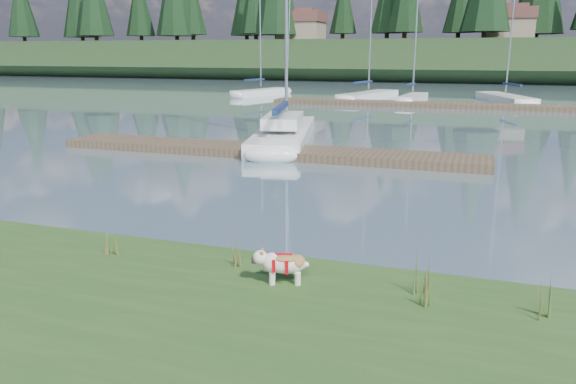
% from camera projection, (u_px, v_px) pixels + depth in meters
% --- Properties ---
extents(ground, '(200.00, 200.00, 0.00)m').
position_uv_depth(ground, '(429.00, 107.00, 38.62)').
color(ground, slate).
rests_on(ground, ground).
extents(ridge, '(200.00, 20.00, 5.00)m').
position_uv_depth(ridge, '(459.00, 61.00, 77.46)').
color(ridge, '#1D3118').
rests_on(ridge, ground).
extents(bulldog, '(0.84, 0.49, 0.49)m').
position_uv_depth(bulldog, '(283.00, 263.00, 8.27)').
color(bulldog, silver).
rests_on(bulldog, bank).
extents(sailboat_main, '(4.28, 10.38, 14.52)m').
position_uv_depth(sailboat_main, '(286.00, 129.00, 24.35)').
color(sailboat_main, white).
rests_on(sailboat_main, ground).
extents(dock_near, '(16.00, 2.00, 0.30)m').
position_uv_depth(dock_near, '(263.00, 151.00, 20.58)').
color(dock_near, '#4C3D2C').
rests_on(dock_near, ground).
extents(dock_far, '(26.00, 2.20, 0.30)m').
position_uv_depth(dock_far, '(459.00, 106.00, 37.95)').
color(dock_far, '#4C3D2C').
rests_on(dock_far, ground).
extents(sailboat_bg_0, '(3.60, 7.26, 10.50)m').
position_uv_depth(sailboat_bg_0, '(266.00, 92.00, 48.81)').
color(sailboat_bg_0, white).
rests_on(sailboat_bg_0, ground).
extents(sailboat_bg_1, '(3.92, 9.08, 13.20)m').
position_uv_depth(sailboat_bg_1, '(373.00, 95.00, 45.36)').
color(sailboat_bg_1, white).
rests_on(sailboat_bg_1, ground).
extents(sailboat_bg_2, '(1.82, 6.47, 9.77)m').
position_uv_depth(sailboat_bg_2, '(414.00, 97.00, 42.58)').
color(sailboat_bg_2, white).
rests_on(sailboat_bg_2, ground).
extents(sailboat_bg_3, '(4.68, 9.05, 13.08)m').
position_uv_depth(sailboat_bg_3, '(501.00, 97.00, 42.67)').
color(sailboat_bg_3, white).
rests_on(sailboat_bg_3, ground).
extents(weed_0, '(0.17, 0.14, 0.58)m').
position_uv_depth(weed_0, '(235.00, 252.00, 8.88)').
color(weed_0, '#475B23').
rests_on(weed_0, bank).
extents(weed_1, '(0.17, 0.14, 0.42)m').
position_uv_depth(weed_1, '(295.00, 261.00, 8.70)').
color(weed_1, '#475B23').
rests_on(weed_1, bank).
extents(weed_2, '(0.17, 0.14, 0.74)m').
position_uv_depth(weed_2, '(422.00, 272.00, 7.90)').
color(weed_2, '#475B23').
rests_on(weed_2, bank).
extents(weed_3, '(0.17, 0.14, 0.49)m').
position_uv_depth(weed_3, '(112.00, 244.00, 9.40)').
color(weed_3, '#475B23').
rests_on(weed_3, bank).
extents(weed_4, '(0.17, 0.14, 0.52)m').
position_uv_depth(weed_4, '(423.00, 290.00, 7.52)').
color(weed_4, '#475B23').
rests_on(weed_4, bank).
extents(weed_5, '(0.17, 0.14, 0.63)m').
position_uv_depth(weed_5, '(547.00, 299.00, 7.14)').
color(weed_5, '#475B23').
rests_on(weed_5, bank).
extents(mud_lip, '(60.00, 0.50, 0.14)m').
position_uv_depth(mud_lip, '(254.00, 268.00, 9.62)').
color(mud_lip, '#33281C').
rests_on(mud_lip, ground).
extents(conifer_1, '(4.40, 4.40, 11.30)m').
position_uv_depth(conifer_1, '(192.00, 1.00, 86.12)').
color(conifer_1, '#382619').
rests_on(conifer_1, ridge).
extents(house_0, '(6.30, 5.30, 4.65)m').
position_uv_depth(house_0, '(301.00, 26.00, 80.49)').
color(house_0, gray).
rests_on(house_0, ridge).
extents(house_1, '(6.30, 5.30, 4.65)m').
position_uv_depth(house_1, '(510.00, 23.00, 72.57)').
color(house_1, gray).
rests_on(house_1, ridge).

